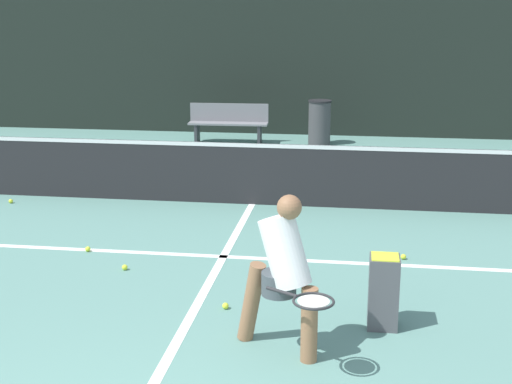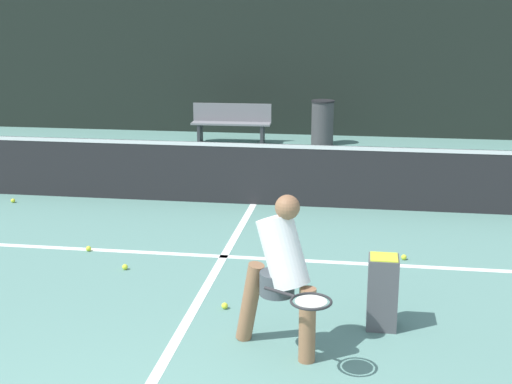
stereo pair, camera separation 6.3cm
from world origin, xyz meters
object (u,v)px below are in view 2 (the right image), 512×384
Objects in this scene: parked_car at (290,88)px; ball_hopper at (382,290)px; courtside_bench at (232,122)px; player_practicing at (281,269)px; trash_bin at (322,122)px.

ball_hopper is at bearing -80.67° from parked_car.
ball_hopper is at bearing -72.82° from courtside_bench.
player_practicing is 0.33× the size of parked_car.
player_practicing is 9.72m from trash_bin.
parked_car reaches higher than trash_bin.
courtside_bench is at bearing -97.10° from parked_car.
courtside_bench reaches higher than ball_hopper.
player_practicing is at bearing -88.65° from trash_bin.
player_practicing is at bearing -143.84° from ball_hopper.
trash_bin reaches higher than ball_hopper.
courtside_bench is 2.00m from trash_bin.
ball_hopper is at bearing 65.25° from player_practicing.
trash_bin is at bearing 97.01° from ball_hopper.
trash_bin is at bearing 0.61° from courtside_bench.
parked_car is at bearing 124.77° from player_practicing.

